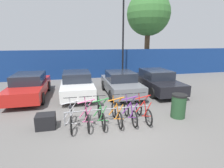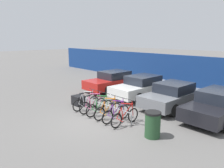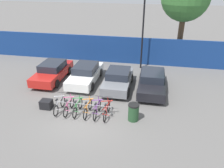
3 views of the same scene
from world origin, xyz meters
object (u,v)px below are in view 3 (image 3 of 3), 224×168
at_px(bicycle_pink, 69,106).
at_px(bike_rack, 83,105).
at_px(bicycle_red, 107,111).
at_px(cargo_crate, 46,104).
at_px(bicycle_silver, 59,105).
at_px(car_grey, 118,79).
at_px(bicycle_orange, 88,108).
at_px(trash_bin, 133,112).
at_px(car_red, 53,71).
at_px(car_black, 152,81).
at_px(bicycle_purple, 97,109).
at_px(car_white, 86,74).
at_px(bicycle_green, 78,107).
at_px(lamp_post, 143,21).

bearing_deg(bicycle_pink, bike_rack, 8.75).
bearing_deg(bicycle_red, cargo_crate, 179.28).
distance_m(bicycle_silver, car_grey, 4.77).
height_order(bicycle_orange, trash_bin, bicycle_orange).
bearing_deg(bicycle_silver, cargo_crate, 170.00).
bearing_deg(car_red, bicycle_silver, -60.94).
relative_size(bicycle_orange, trash_bin, 1.66).
relative_size(bike_rack, bicycle_orange, 2.03).
bearing_deg(car_black, cargo_crate, -149.69).
distance_m(bicycle_purple, car_grey, 3.77).
relative_size(bicycle_silver, car_red, 0.38).
height_order(bicycle_orange, car_white, car_white).
height_order(bike_rack, bicycle_silver, bicycle_silver).
bearing_deg(bicycle_orange, car_grey, 72.80).
xyz_separation_m(bicycle_green, trash_bin, (3.34, -0.08, 0.14)).
distance_m(bicycle_silver, car_white, 4.26).
distance_m(bicycle_purple, cargo_crate, 3.29).
bearing_deg(bicycle_pink, lamp_post, 64.00).
height_order(bicycle_pink, car_grey, car_grey).
relative_size(bicycle_orange, car_red, 0.38).
bearing_deg(bicycle_silver, bicycle_orange, -1.72).
bearing_deg(bicycle_red, bicycle_pink, -178.70).
relative_size(bicycle_orange, car_black, 0.38).
xyz_separation_m(bicycle_pink, car_black, (4.79, 3.84, 0.31)).
bearing_deg(bicycle_silver, car_red, 117.34).
relative_size(car_grey, cargo_crate, 5.76).
height_order(car_white, car_grey, same).
bearing_deg(lamp_post, car_white, -136.65).
xyz_separation_m(car_red, lamp_post, (6.65, 3.78, 3.44)).
bearing_deg(bicycle_orange, bicycle_purple, 0.64).
xyz_separation_m(bicycle_orange, car_black, (3.61, 3.84, 0.31)).
relative_size(car_black, lamp_post, 0.60).
distance_m(car_red, car_grey, 5.33).
bearing_deg(bicycle_pink, bicycle_green, -1.02).
height_order(bicycle_purple, car_black, car_black).
distance_m(bicycle_purple, lamp_post, 9.03).
bearing_deg(cargo_crate, bicycle_green, -3.73).
bearing_deg(bicycle_green, lamp_post, 65.69).
xyz_separation_m(bike_rack, lamp_post, (2.85, 7.83, 3.65)).
distance_m(bicycle_red, trash_bin, 1.57).
distance_m(bicycle_orange, lamp_post, 9.17).
relative_size(bicycle_green, bicycle_orange, 1.00).
xyz_separation_m(bicycle_pink, cargo_crate, (-1.54, 0.14, -0.10)).
distance_m(bicycle_pink, lamp_post, 9.57).
xyz_separation_m(bicycle_red, lamp_post, (1.39, 7.97, 3.76)).
xyz_separation_m(car_grey, car_black, (2.42, 0.13, 0.00)).
relative_size(bicycle_red, cargo_crate, 2.44).
relative_size(bicycle_silver, car_white, 0.38).
height_order(bicycle_green, bicycle_red, same).
relative_size(bicycle_silver, bicycle_pink, 1.00).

